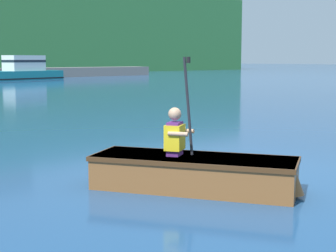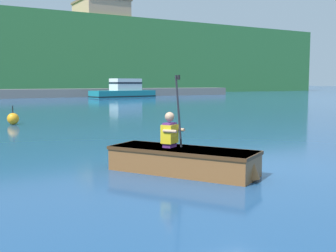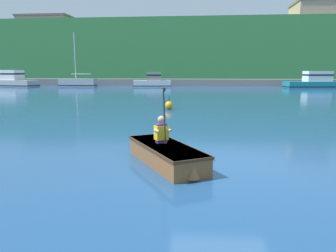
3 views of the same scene
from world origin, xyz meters
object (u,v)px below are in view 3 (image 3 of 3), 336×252
channel_buoy (169,105)px  moored_boat_dock_west_end (153,82)px  person_paddler (161,131)px  moored_boat_dock_center_far (78,83)px  rowboat_foreground (167,154)px  moored_boat_dock_center_near (315,82)px  moored_boat_dock_west_inner (9,81)px

channel_buoy → moored_boat_dock_west_end: bearing=100.2°
moored_boat_dock_west_end → person_paddler: 34.82m
moored_boat_dock_center_far → rowboat_foreground: (15.02, -34.43, -0.26)m
moored_boat_dock_center_far → channel_buoy: size_ratio=9.54×
moored_boat_dock_center_near → person_paddler: size_ratio=5.76×
moored_boat_dock_center_near → rowboat_foreground: bearing=-113.2°
moored_boat_dock_west_end → moored_boat_dock_center_far: (-9.78, -0.26, -0.16)m
moored_boat_dock_center_far → channel_buoy: 27.72m
rowboat_foreground → person_paddler: (-0.14, 0.25, 0.48)m
moored_boat_dock_west_end → channel_buoy: 24.51m
moored_boat_dock_west_inner → moored_boat_dock_center_far: moored_boat_dock_center_far is taller
moored_boat_dock_west_end → person_paddler: bearing=-81.6°
moored_boat_dock_west_inner → person_paddler: (24.22, -34.12, -0.01)m
moored_boat_dock_west_end → rowboat_foreground: (5.25, -34.69, -0.42)m
moored_boat_dock_west_end → moored_boat_dock_west_inner: size_ratio=0.59×
moored_boat_dock_west_end → rowboat_foreground: size_ratio=1.80×
rowboat_foreground → person_paddler: bearing=120.0°
moored_boat_dock_center_far → person_paddler: bearing=-66.5°
moored_boat_dock_center_far → channel_buoy: (14.11, -23.86, -0.29)m
moored_boat_dock_center_near → moored_boat_dock_west_end: bearing=-179.5°
moored_boat_dock_center_near → moored_boat_dock_center_far: 29.94m
rowboat_foreground → channel_buoy: size_ratio=3.80×
moored_boat_dock_west_inner → rowboat_foreground: (24.36, -34.37, -0.49)m
moored_boat_dock_center_far → rowboat_foreground: size_ratio=2.51×
moored_boat_dock_center_near → channel_buoy: size_ratio=10.25×
moored_boat_dock_center_near → moored_boat_dock_center_far: size_ratio=1.07×
person_paddler → channel_buoy: size_ratio=1.78×
moored_boat_dock_center_far → moored_boat_dock_center_near: bearing=0.9°
moored_boat_dock_center_far → rowboat_foreground: bearing=-66.4°
moored_boat_dock_west_end → person_paddler: moored_boat_dock_west_end is taller
moored_boat_dock_west_inner → moored_boat_dock_center_far: 9.34m
moored_boat_dock_center_near → channel_buoy: bearing=-123.1°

